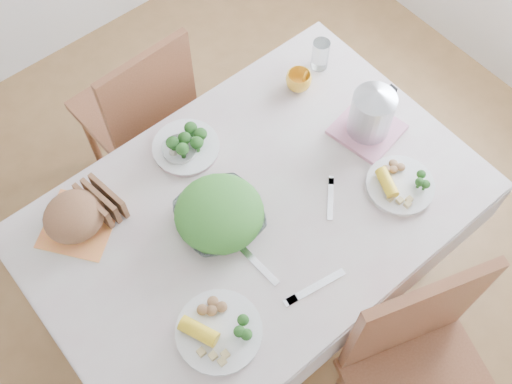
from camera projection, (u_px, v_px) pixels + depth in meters
floor at (255, 287)px, 2.69m from camera, size 3.60×3.60×0.00m
dining_table at (255, 254)px, 2.36m from camera, size 1.40×0.90×0.75m
tablecloth at (255, 208)px, 2.03m from camera, size 1.50×1.00×0.01m
chair_far at (132, 107)px, 2.60m from camera, size 0.44×0.44×0.94m
salad_bowl at (220, 217)px, 1.97m from camera, size 0.32×0.32×0.07m
dinner_plate_left at (219, 332)px, 1.80m from camera, size 0.28×0.28×0.02m
dinner_plate_right at (400, 185)px, 2.05m from camera, size 0.33×0.33×0.02m
broccoli_plate at (186, 148)px, 2.13m from camera, size 0.27×0.27×0.02m
napkin at (79, 225)px, 1.99m from camera, size 0.32×0.32×0.00m
bread_loaf at (75, 217)px, 1.94m from camera, size 0.22×0.21×0.12m
fruit_bowl at (180, 151)px, 2.11m from camera, size 0.14×0.14×0.04m
yellow_mug at (299, 81)px, 2.24m from camera, size 0.13×0.13×0.08m
glass_tumbler at (320, 54)px, 2.27m from camera, size 0.07×0.07×0.13m
pink_tray at (367, 130)px, 2.17m from camera, size 0.25×0.25×0.02m
electric_kettle at (372, 111)px, 2.07m from camera, size 0.19×0.19×0.21m
fork_left at (256, 263)px, 1.92m from camera, size 0.03×0.20×0.00m
fork_right at (331, 199)px, 2.04m from camera, size 0.13×0.13×0.00m
knife at (316, 287)px, 1.88m from camera, size 0.21×0.06×0.00m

